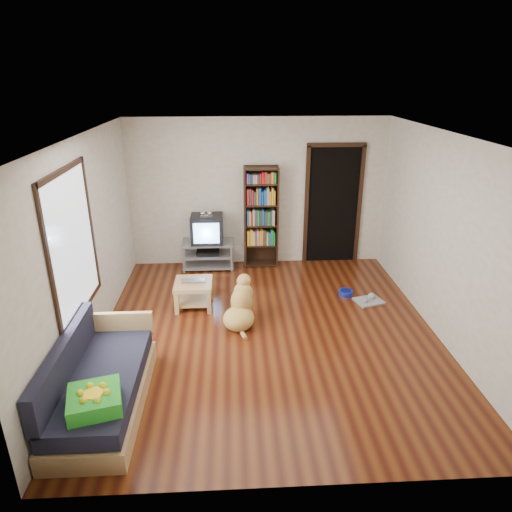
{
  "coord_description": "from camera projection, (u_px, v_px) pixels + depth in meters",
  "views": [
    {
      "loc": [
        -0.46,
        -5.34,
        3.28
      ],
      "look_at": [
        -0.14,
        0.54,
        0.9
      ],
      "focal_mm": 32.0,
      "sensor_mm": 36.0,
      "label": 1
    }
  ],
  "objects": [
    {
      "name": "dog",
      "position": [
        241.0,
        307.0,
        6.33
      ],
      "size": [
        0.55,
        0.85,
        0.69
      ],
      "color": "gold",
      "rests_on": "ground"
    },
    {
      "name": "wall_left",
      "position": [
        87.0,
        246.0,
        5.59
      ],
      "size": [
        0.0,
        5.0,
        5.0
      ],
      "primitive_type": "plane",
      "rotation": [
        1.57,
        0.0,
        1.57
      ],
      "color": "silver",
      "rests_on": "ground"
    },
    {
      "name": "green_cushion",
      "position": [
        95.0,
        400.0,
        4.16
      ],
      "size": [
        0.57,
        0.57,
        0.15
      ],
      "primitive_type": "cube",
      "rotation": [
        0.0,
        0.0,
        0.26
      ],
      "color": "green",
      "rests_on": "sofa"
    },
    {
      "name": "laptop",
      "position": [
        193.0,
        282.0,
        6.7
      ],
      "size": [
        0.35,
        0.23,
        0.03
      ],
      "primitive_type": "imported",
      "rotation": [
        0.0,
        0.0,
        0.01
      ],
      "color": "#BBBBBF",
      "rests_on": "coffee_table"
    },
    {
      "name": "crt_tv",
      "position": [
        207.0,
        228.0,
        7.97
      ],
      "size": [
        0.55,
        0.52,
        0.58
      ],
      "color": "black",
      "rests_on": "tv_stand"
    },
    {
      "name": "tv_stand",
      "position": [
        208.0,
        254.0,
        8.13
      ],
      "size": [
        0.9,
        0.45,
        0.5
      ],
      "color": "#99999E",
      "rests_on": "ground"
    },
    {
      "name": "doorway",
      "position": [
        333.0,
        202.0,
        8.14
      ],
      "size": [
        1.03,
        0.05,
        2.19
      ],
      "color": "black",
      "rests_on": "wall_back"
    },
    {
      "name": "dog_bowl",
      "position": [
        346.0,
        293.0,
        7.2
      ],
      "size": [
        0.22,
        0.22,
        0.08
      ],
      "primitive_type": "cylinder",
      "color": "#16229B",
      "rests_on": "ground"
    },
    {
      "name": "wall_back",
      "position": [
        258.0,
        193.0,
        8.02
      ],
      "size": [
        4.5,
        0.0,
        4.5
      ],
      "primitive_type": "plane",
      "rotation": [
        1.57,
        0.0,
        0.0
      ],
      "color": "silver",
      "rests_on": "ground"
    },
    {
      "name": "wall_right",
      "position": [
        445.0,
        239.0,
        5.82
      ],
      "size": [
        0.0,
        5.0,
        5.0
      ],
      "primitive_type": "plane",
      "rotation": [
        1.57,
        0.0,
        -1.57
      ],
      "color": "silver",
      "rests_on": "ground"
    },
    {
      "name": "ceiling",
      "position": [
        271.0,
        136.0,
        5.22
      ],
      "size": [
        5.0,
        5.0,
        0.0
      ],
      "primitive_type": "plane",
      "rotation": [
        3.14,
        0.0,
        0.0
      ],
      "color": "white",
      "rests_on": "ground"
    },
    {
      "name": "sofa",
      "position": [
        99.0,
        386.0,
        4.72
      ],
      "size": [
        0.8,
        1.8,
        0.8
      ],
      "color": "tan",
      "rests_on": "ground"
    },
    {
      "name": "coffee_table",
      "position": [
        194.0,
        289.0,
        6.78
      ],
      "size": [
        0.55,
        0.55,
        0.4
      ],
      "color": "tan",
      "rests_on": "ground"
    },
    {
      "name": "wall_front",
      "position": [
        297.0,
        358.0,
        3.39
      ],
      "size": [
        4.5,
        0.0,
        4.5
      ],
      "primitive_type": "plane",
      "rotation": [
        -1.57,
        0.0,
        0.0
      ],
      "color": "silver",
      "rests_on": "ground"
    },
    {
      "name": "bookshelf",
      "position": [
        261.0,
        212.0,
        7.99
      ],
      "size": [
        0.6,
        0.3,
        1.8
      ],
      "color": "black",
      "rests_on": "ground"
    },
    {
      "name": "window",
      "position": [
        73.0,
        245.0,
        5.06
      ],
      "size": [
        0.03,
        1.46,
        1.7
      ],
      "color": "white",
      "rests_on": "wall_left"
    },
    {
      "name": "grey_rag",
      "position": [
        369.0,
        301.0,
        7.0
      ],
      "size": [
        0.48,
        0.42,
        0.03
      ],
      "primitive_type": "cube",
      "rotation": [
        0.0,
        0.0,
        0.29
      ],
      "color": "#9F9F9F",
      "rests_on": "ground"
    },
    {
      "name": "ground",
      "position": [
        268.0,
        332.0,
        6.2
      ],
      "size": [
        5.0,
        5.0,
        0.0
      ],
      "primitive_type": "plane",
      "color": "#5D2A0F",
      "rests_on": "ground"
    }
  ]
}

